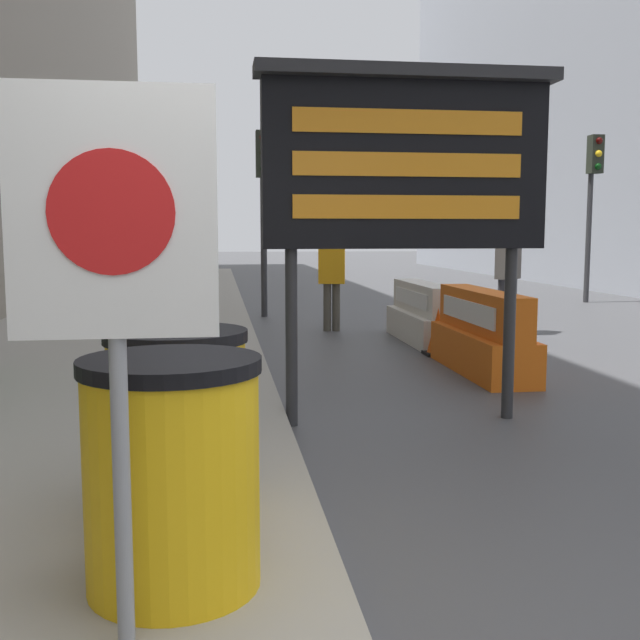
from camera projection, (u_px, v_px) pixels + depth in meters
name	position (u px, v px, depth m)	size (l,w,h in m)	color
barrel_drum_foreground	(173.00, 472.00, 3.05)	(0.74, 0.74, 0.95)	yellow
barrel_drum_middle	(178.00, 421.00, 3.88)	(0.74, 0.74, 0.95)	yellow
warning_sign	(114.00, 257.00, 2.44)	(0.68, 0.08, 1.93)	gray
message_board	(405.00, 163.00, 6.08)	(2.45, 0.36, 2.90)	#28282B
jersey_barrier_orange_far	(482.00, 337.00, 8.50)	(0.57, 2.15, 0.94)	orange
jersey_barrier_white	(423.00, 316.00, 10.96)	(0.58, 2.19, 0.86)	silver
traffic_cone_near	(449.00, 307.00, 13.34)	(0.32, 0.32, 0.56)	black
traffic_cone_mid	(438.00, 332.00, 9.73)	(0.35, 0.35, 0.62)	black
traffic_light_near_curb	(264.00, 183.00, 13.83)	(0.28, 0.44, 3.44)	#2D2D30
traffic_light_far_side	(593.00, 182.00, 16.72)	(0.28, 0.44, 3.74)	#2D2D30
pedestrian_worker	(508.00, 267.00, 11.71)	(0.51, 0.54, 1.79)	#333338
pedestrian_passerby	(332.00, 273.00, 12.03)	(0.46, 0.33, 1.60)	#514C42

